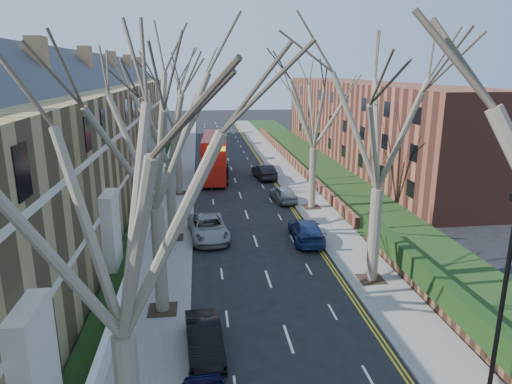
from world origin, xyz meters
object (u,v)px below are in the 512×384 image
object	(u,v)px
lamp_post	(500,315)
double_decker_bus	(215,158)
car_right_near	(306,230)
car_left_mid	(204,339)

from	to	relation	value
lamp_post	double_decker_bus	distance (m)	38.52
lamp_post	car_right_near	distance (m)	18.64
double_decker_bus	car_left_mid	distance (m)	31.99
car_left_mid	car_right_near	size ratio (longest dim) A/B	0.81
lamp_post	car_left_mid	world-z (taller)	lamp_post
double_decker_bus	car_left_mid	size ratio (longest dim) A/B	2.70
car_left_mid	car_right_near	xyz separation A→B (m)	(7.21, 12.29, 0.06)
lamp_post	car_left_mid	xyz separation A→B (m)	(-8.70, 5.88, -3.89)
double_decker_bus	car_right_near	world-z (taller)	double_decker_bus
double_decker_bus	lamp_post	bearing A→B (deg)	104.12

